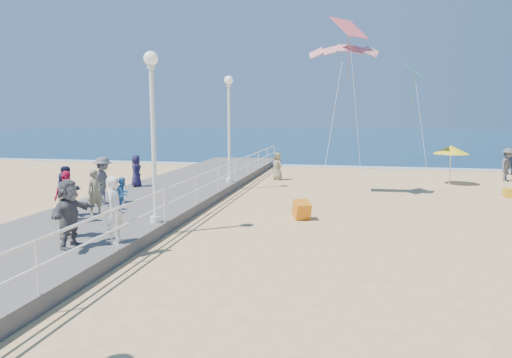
% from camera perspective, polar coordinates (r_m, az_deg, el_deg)
% --- Properties ---
extents(ground, '(160.00, 160.00, 0.00)m').
position_cam_1_polar(ground, '(13.81, 8.56, -8.03)').
color(ground, '#E6BB78').
rests_on(ground, ground).
extents(ocean, '(160.00, 90.00, 0.05)m').
position_cam_1_polar(ocean, '(78.36, 11.36, 5.11)').
color(ocean, '#0D2D4E').
rests_on(ocean, ground).
extents(surf_line, '(160.00, 1.20, 0.04)m').
position_cam_1_polar(surf_line, '(33.98, 10.59, 1.53)').
color(surf_line, white).
rests_on(surf_line, ground).
extents(boardwalk, '(5.00, 44.00, 0.40)m').
position_cam_1_polar(boardwalk, '(16.00, -19.45, -5.44)').
color(boardwalk, slate).
rests_on(boardwalk, ground).
extents(railing, '(0.05, 42.00, 0.55)m').
position_cam_1_polar(railing, '(14.68, -11.43, -2.14)').
color(railing, white).
rests_on(railing, boardwalk).
extents(lamp_post_mid, '(0.44, 0.44, 5.32)m').
position_cam_1_polar(lamp_post_mid, '(14.58, -12.79, 7.29)').
color(lamp_post_mid, white).
rests_on(lamp_post_mid, boardwalk).
extents(lamp_post_far, '(0.44, 0.44, 5.32)m').
position_cam_1_polar(lamp_post_far, '(23.07, -3.40, 7.67)').
color(lamp_post_far, white).
rests_on(lamp_post_far, boardwalk).
extents(woman_holding_toddler, '(0.47, 0.68, 1.80)m').
position_cam_1_polar(woman_holding_toddler, '(12.72, -17.12, -3.67)').
color(woman_holding_toddler, white).
rests_on(woman_holding_toddler, boardwalk).
extents(toddler_held, '(0.37, 0.46, 0.90)m').
position_cam_1_polar(toddler_held, '(12.71, -16.28, -1.80)').
color(toddler_held, '#3273BB').
rests_on(toddler_held, boardwalk).
extents(spectator_0, '(0.53, 0.66, 1.56)m').
position_cam_1_polar(spectator_0, '(15.97, -22.78, -2.05)').
color(spectator_0, '#171934').
rests_on(spectator_0, boardwalk).
extents(spectator_1, '(0.67, 0.83, 1.64)m').
position_cam_1_polar(spectator_1, '(13.74, -22.20, -3.40)').
color(spectator_1, gray).
rests_on(spectator_1, boardwalk).
extents(spectator_2, '(0.72, 1.20, 1.82)m').
position_cam_1_polar(spectator_2, '(18.35, -18.54, -0.19)').
color(spectator_2, '#58575C').
rests_on(spectator_2, boardwalk).
extents(spectator_3, '(0.52, 1.02, 1.68)m').
position_cam_1_polar(spectator_3, '(15.52, -22.61, -2.09)').
color(spectator_3, '#E01C51').
rests_on(spectator_3, boardwalk).
extents(spectator_4, '(0.63, 0.83, 1.52)m').
position_cam_1_polar(spectator_4, '(22.42, -14.77, 1.01)').
color(spectator_4, '#201B3D').
rests_on(spectator_4, boardwalk).
extents(spectator_5, '(0.59, 1.67, 1.78)m').
position_cam_1_polar(spectator_5, '(12.65, -22.30, -4.04)').
color(spectator_5, '#56565B').
rests_on(spectator_5, boardwalk).
extents(spectator_6, '(0.63, 0.69, 1.57)m').
position_cam_1_polar(spectator_6, '(16.44, -19.43, -1.58)').
color(spectator_6, gray).
rests_on(spectator_6, boardwalk).
extents(spectator_7, '(1.00, 1.05, 1.70)m').
position_cam_1_polar(spectator_7, '(16.57, -22.45, -1.43)').
color(spectator_7, '#191B38').
rests_on(spectator_7, boardwalk).
extents(beach_walker_a, '(1.33, 1.41, 1.92)m').
position_cam_1_polar(beach_walker_a, '(29.92, 28.92, 1.58)').
color(beach_walker_a, '#525156').
rests_on(beach_walker_a, ground).
extents(beach_walker_b, '(0.93, 0.74, 1.47)m').
position_cam_1_polar(beach_walker_b, '(33.30, 29.21, 1.73)').
color(beach_walker_b, '#1C263E').
rests_on(beach_walker_b, ground).
extents(beach_walker_c, '(0.92, 0.92, 1.62)m').
position_cam_1_polar(beach_walker_c, '(26.76, 2.70, 1.61)').
color(beach_walker_c, '#827D5A').
rests_on(beach_walker_c, ground).
extents(box_kite, '(0.80, 0.88, 0.74)m').
position_cam_1_polar(box_kite, '(16.75, 5.72, -4.07)').
color(box_kite, '#DB420C').
rests_on(box_kite, ground).
extents(beach_umbrella, '(1.90, 1.90, 2.14)m').
position_cam_1_polar(beach_umbrella, '(27.02, 23.20, 3.37)').
color(beach_umbrella, white).
rests_on(beach_umbrella, ground).
extents(beach_chair_left, '(0.55, 0.55, 0.40)m').
position_cam_1_polar(beach_chair_left, '(24.21, 29.25, -1.55)').
color(beach_chair_left, gold).
rests_on(beach_chair_left, ground).
extents(kite_parafoil, '(3.16, 0.94, 0.65)m').
position_cam_1_polar(kite_parafoil, '(21.69, 10.88, 15.79)').
color(kite_parafoil, red).
extents(kite_diamond_pink, '(1.77, 1.82, 0.96)m').
position_cam_1_polar(kite_diamond_pink, '(21.64, 11.56, 18.02)').
color(kite_diamond_pink, '#E8555A').
extents(kite_diamond_green, '(1.13, 1.30, 0.71)m').
position_cam_1_polar(kite_diamond_green, '(25.55, 19.16, 12.64)').
color(kite_diamond_green, green).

